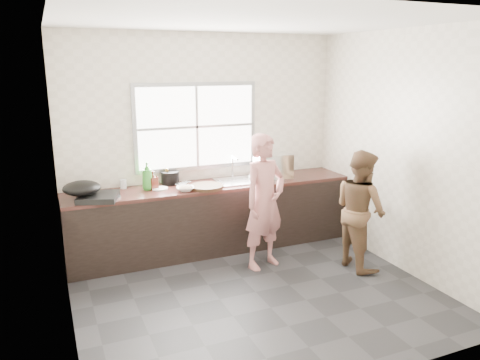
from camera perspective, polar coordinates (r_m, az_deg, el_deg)
name	(u,v)px	position (r m, az deg, el deg)	size (l,w,h in m)	color
floor	(256,292)	(5.03, 1.91, -13.53)	(3.60, 3.20, 0.01)	#29292B
ceiling	(258,20)	(4.48, 2.20, 18.91)	(3.60, 3.20, 0.01)	silver
wall_back	(204,142)	(6.03, -4.45, 4.70)	(3.60, 0.01, 2.70)	beige
wall_left	(60,184)	(4.16, -21.12, -0.47)	(0.01, 3.20, 2.70)	beige
wall_right	(402,153)	(5.57, 19.15, 3.17)	(0.01, 3.20, 2.70)	beige
wall_front	(358,213)	(3.24, 14.20, -3.89)	(3.60, 0.01, 2.70)	silver
cabinet	(213,218)	(5.97, -3.30, -4.69)	(3.60, 0.62, 0.82)	black
countertop	(213,186)	(5.85, -3.36, -0.69)	(3.60, 0.64, 0.04)	#391C17
sink	(238,181)	(5.97, -0.20, -0.13)	(0.55, 0.45, 0.02)	silver
faucet	(232,167)	(6.11, -0.93, 1.61)	(0.02, 0.02, 0.30)	silver
window_frame	(196,127)	(5.96, -5.35, 6.51)	(1.60, 0.05, 1.10)	#9EA0A5
window_glazing	(197,127)	(5.94, -5.28, 6.48)	(1.50, 0.01, 1.00)	white
woman	(264,206)	(5.38, 3.00, -3.19)	(0.54, 0.35, 1.47)	tan
person_side	(360,209)	(5.56, 14.45, -3.50)	(0.67, 0.52, 1.39)	brown
cutting_board	(207,187)	(5.64, -4.08, -0.83)	(0.40, 0.40, 0.04)	#302012
cleaver	(184,183)	(5.76, -6.88, -0.35)	(0.21, 0.11, 0.01)	#B5B9BC
bowl_mince	(185,189)	(5.55, -6.70, -1.07)	(0.21, 0.21, 0.05)	white
bowl_crabs	(271,177)	(6.11, 3.80, 0.40)	(0.17, 0.17, 0.06)	white
bowl_held	(255,177)	(6.07, 1.83, 0.40)	(0.22, 0.22, 0.07)	silver
black_pot	(170,178)	(5.89, -8.52, 0.28)	(0.22, 0.22, 0.16)	black
plate_food	(160,189)	(5.68, -9.77, -1.03)	(0.20, 0.20, 0.02)	white
bottle_green	(147,176)	(5.65, -11.24, 0.51)	(0.13, 0.13, 0.34)	green
bottle_brown_tall	(153,181)	(5.68, -10.59, -0.09)	(0.09, 0.09, 0.20)	#4F1E13
bottle_brown_short	(167,177)	(5.89, -8.85, 0.37)	(0.14, 0.14, 0.18)	#4E3713
glass_jar	(123,184)	(5.80, -14.04, -0.48)	(0.08, 0.08, 0.11)	silver
burner	(98,197)	(5.39, -16.90, -2.01)	(0.41, 0.41, 0.06)	black
wok	(82,188)	(5.40, -18.74, -0.94)	(0.41, 0.41, 0.15)	black
dish_rack	(273,166)	(6.07, 4.06, 1.67)	(0.45, 0.31, 0.34)	white
pot_lid_left	(109,197)	(5.45, -15.64, -2.02)	(0.25, 0.25, 0.01)	#A8A9AF
pot_lid_right	(105,193)	(5.62, -16.16, -1.58)	(0.25, 0.25, 0.01)	#B6B9BE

